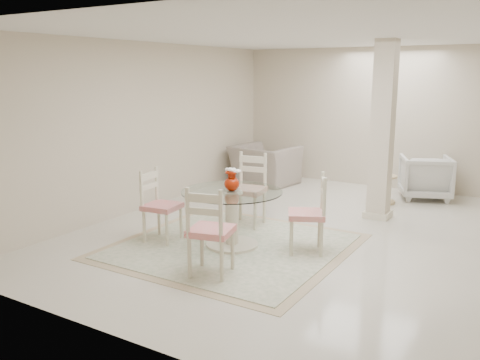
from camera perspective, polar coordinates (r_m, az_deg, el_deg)
The scene contains 13 objects.
ground at distance 7.22m, azimuth 8.42°, elevation -6.03°, with size 7.00×7.00×0.00m, color silver.
room_shell at distance 6.88m, azimuth 8.90°, elevation 8.83°, with size 6.02×7.02×2.71m.
column at distance 7.99m, azimuth 15.71°, elevation 5.31°, with size 0.30×0.30×2.70m, color beige.
area_rug at distance 6.65m, azimuth -0.90°, elevation -7.43°, with size 2.84×2.84×0.02m.
dining_table at distance 6.53m, azimuth -0.91°, elevation -4.36°, with size 1.29×1.29×0.74m.
red_vase at distance 6.41m, azimuth -0.91°, elevation -0.02°, with size 0.23×0.19×0.30m.
dining_chair_east at distance 6.33m, azimuth 8.12°, elevation -3.13°, with size 0.59×0.59×1.10m.
dining_chair_north at distance 7.44m, azimuth 1.07°, elevation -0.43°, with size 0.54×0.54×1.17m.
dining_chair_west at distance 6.81m, azimuth -9.24°, elevation -2.23°, with size 0.48×0.48×1.07m.
dining_chair_south at distance 5.53m, azimuth -3.54°, elevation -5.08°, with size 0.55×0.55×1.14m.
recliner_taupe at distance 10.26m, azimuth 2.79°, elevation 1.70°, with size 1.19×1.04×0.77m, color gray.
armchair_white at distance 9.64m, azimuth 20.08°, elevation 0.31°, with size 0.83×0.85×0.77m, color silver.
side_table at distance 9.12m, azimuth 15.71°, elevation -1.09°, with size 0.47×0.47×0.48m.
Camera 1 is at (2.62, -6.35, 2.22)m, focal length 38.00 mm.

